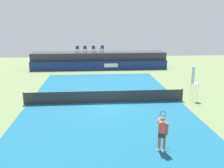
{
  "coord_description": "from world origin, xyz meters",
  "views": [
    {
      "loc": [
        -0.92,
        -18.42,
        6.12
      ],
      "look_at": [
        0.71,
        2.0,
        1.0
      ],
      "focal_mm": 39.58,
      "sensor_mm": 36.0,
      "label": 1
    }
  ],
  "objects_px": {
    "spectator_chair_left": "(85,49)",
    "tennis_player": "(162,132)",
    "spectator_chair_right": "(102,48)",
    "net_post_near": "(24,98)",
    "net_post_far": "(182,95)",
    "tennis_ball": "(74,100)",
    "spectator_chair_center": "(94,48)",
    "spectator_chair_far_left": "(77,49)",
    "umpire_chair": "(194,81)"
  },
  "relations": [
    {
      "from": "spectator_chair_far_left",
      "to": "spectator_chair_center",
      "type": "xyz_separation_m",
      "value": [
        2.17,
        0.25,
        0.0
      ]
    },
    {
      "from": "net_post_far",
      "to": "tennis_player",
      "type": "distance_m",
      "value": 8.56
    },
    {
      "from": "spectator_chair_left",
      "to": "tennis_player",
      "type": "bearing_deg",
      "value": -79.38
    },
    {
      "from": "spectator_chair_far_left",
      "to": "spectator_chair_left",
      "type": "distance_m",
      "value": 1.02
    },
    {
      "from": "tennis_player",
      "to": "tennis_ball",
      "type": "distance_m",
      "value": 9.73
    },
    {
      "from": "spectator_chair_right",
      "to": "net_post_far",
      "type": "distance_m",
      "value": 16.63
    },
    {
      "from": "net_post_far",
      "to": "net_post_near",
      "type": "bearing_deg",
      "value": 180.0
    },
    {
      "from": "spectator_chair_right",
      "to": "spectator_chair_far_left",
      "type": "bearing_deg",
      "value": -172.76
    },
    {
      "from": "spectator_chair_far_left",
      "to": "net_post_far",
      "type": "bearing_deg",
      "value": -58.77
    },
    {
      "from": "spectator_chair_right",
      "to": "net_post_near",
      "type": "xyz_separation_m",
      "value": [
        -6.65,
        -15.45,
        -2.19
      ]
    },
    {
      "from": "spectator_chair_far_left",
      "to": "net_post_near",
      "type": "distance_m",
      "value": 15.53
    },
    {
      "from": "spectator_chair_far_left",
      "to": "net_post_near",
      "type": "relative_size",
      "value": 0.89
    },
    {
      "from": "tennis_player",
      "to": "spectator_chair_right",
      "type": "bearing_deg",
      "value": 94.79
    },
    {
      "from": "spectator_chair_left",
      "to": "tennis_player",
      "type": "relative_size",
      "value": 0.5
    },
    {
      "from": "spectator_chair_far_left",
      "to": "tennis_player",
      "type": "distance_m",
      "value": 23.34
    },
    {
      "from": "net_post_near",
      "to": "tennis_ball",
      "type": "distance_m",
      "value": 3.82
    },
    {
      "from": "spectator_chair_center",
      "to": "tennis_ball",
      "type": "distance_m",
      "value": 14.88
    },
    {
      "from": "umpire_chair",
      "to": "tennis_ball",
      "type": "xyz_separation_m",
      "value": [
        -9.54,
        0.74,
        -1.55
      ]
    },
    {
      "from": "spectator_chair_far_left",
      "to": "spectator_chair_center",
      "type": "distance_m",
      "value": 2.18
    },
    {
      "from": "spectator_chair_right",
      "to": "net_post_far",
      "type": "height_order",
      "value": "spectator_chair_right"
    },
    {
      "from": "spectator_chair_far_left",
      "to": "spectator_chair_center",
      "type": "relative_size",
      "value": 1.0
    },
    {
      "from": "spectator_chair_far_left",
      "to": "tennis_player",
      "type": "bearing_deg",
      "value": -76.86
    },
    {
      "from": "spectator_chair_left",
      "to": "net_post_near",
      "type": "distance_m",
      "value": 15.96
    },
    {
      "from": "spectator_chair_far_left",
      "to": "spectator_chair_right",
      "type": "relative_size",
      "value": 1.0
    },
    {
      "from": "spectator_chair_far_left",
      "to": "tennis_ball",
      "type": "xyz_separation_m",
      "value": [
        0.43,
        -14.29,
        -2.66
      ]
    },
    {
      "from": "spectator_chair_right",
      "to": "net_post_near",
      "type": "height_order",
      "value": "spectator_chair_right"
    },
    {
      "from": "net_post_far",
      "to": "tennis_player",
      "type": "bearing_deg",
      "value": -116.53
    },
    {
      "from": "net_post_near",
      "to": "tennis_player",
      "type": "height_order",
      "value": "tennis_player"
    },
    {
      "from": "spectator_chair_center",
      "to": "tennis_player",
      "type": "relative_size",
      "value": 0.5
    },
    {
      "from": "net_post_near",
      "to": "net_post_far",
      "type": "height_order",
      "value": "same"
    },
    {
      "from": "spectator_chair_center",
      "to": "net_post_near",
      "type": "distance_m",
      "value": 16.36
    },
    {
      "from": "spectator_chair_far_left",
      "to": "umpire_chair",
      "type": "bearing_deg",
      "value": -56.45
    },
    {
      "from": "spectator_chair_center",
      "to": "spectator_chair_right",
      "type": "height_order",
      "value": "same"
    },
    {
      "from": "spectator_chair_center",
      "to": "tennis_ball",
      "type": "relative_size",
      "value": 13.06
    },
    {
      "from": "spectator_chair_far_left",
      "to": "spectator_chair_right",
      "type": "xyz_separation_m",
      "value": [
        3.35,
        0.43,
        0.0
      ]
    },
    {
      "from": "umpire_chair",
      "to": "net_post_far",
      "type": "height_order",
      "value": "umpire_chair"
    },
    {
      "from": "spectator_chair_center",
      "to": "umpire_chair",
      "type": "bearing_deg",
      "value": -62.97
    },
    {
      "from": "spectator_chair_far_left",
      "to": "net_post_far",
      "type": "relative_size",
      "value": 0.89
    },
    {
      "from": "umpire_chair",
      "to": "net_post_near",
      "type": "distance_m",
      "value": 13.3
    },
    {
      "from": "umpire_chair",
      "to": "tennis_ball",
      "type": "height_order",
      "value": "umpire_chair"
    },
    {
      "from": "umpire_chair",
      "to": "net_post_near",
      "type": "height_order",
      "value": "umpire_chair"
    },
    {
      "from": "tennis_ball",
      "to": "spectator_chair_right",
      "type": "bearing_deg",
      "value": 78.75
    },
    {
      "from": "spectator_chair_far_left",
      "to": "spectator_chair_center",
      "type": "bearing_deg",
      "value": 6.47
    },
    {
      "from": "spectator_chair_left",
      "to": "spectator_chair_right",
      "type": "relative_size",
      "value": 1.0
    },
    {
      "from": "spectator_chair_left",
      "to": "net_post_far",
      "type": "distance_m",
      "value": 17.37
    },
    {
      "from": "spectator_chair_far_left",
      "to": "spectator_chair_right",
      "type": "bearing_deg",
      "value": 7.24
    },
    {
      "from": "net_post_near",
      "to": "tennis_player",
      "type": "distance_m",
      "value": 11.5
    },
    {
      "from": "umpire_chair",
      "to": "net_post_near",
      "type": "xyz_separation_m",
      "value": [
        -13.26,
        0.01,
        -1.09
      ]
    },
    {
      "from": "spectator_chair_left",
      "to": "spectator_chair_far_left",
      "type": "bearing_deg",
      "value": -169.33
    },
    {
      "from": "tennis_player",
      "to": "net_post_near",
      "type": "bearing_deg",
      "value": 138.31
    }
  ]
}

